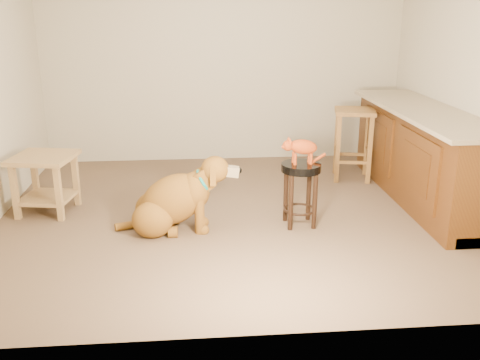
{
  "coord_description": "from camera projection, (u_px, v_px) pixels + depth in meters",
  "views": [
    {
      "loc": [
        -0.4,
        -4.79,
        1.93
      ],
      "look_at": [
        -0.0,
        -0.31,
        0.45
      ],
      "focal_mm": 40.0,
      "sensor_mm": 36.0,
      "label": 1
    }
  ],
  "objects": [
    {
      "name": "room_shell",
      "position": [
        237.0,
        35.0,
        4.65
      ],
      "size": [
        4.54,
        4.04,
        2.62
      ],
      "color": "#B5AC91",
      "rests_on": "ground"
    },
    {
      "name": "cabinet_run",
      "position": [
        423.0,
        157.0,
        5.48
      ],
      "size": [
        0.7,
        2.56,
        0.94
      ],
      "color": "#4F2B0E",
      "rests_on": "ground"
    },
    {
      "name": "golden_retriever",
      "position": [
        174.0,
        201.0,
        4.73
      ],
      "size": [
        1.15,
        0.57,
        0.73
      ],
      "rotation": [
        0.0,
        0.0,
        -0.02
      ],
      "color": "brown",
      "rests_on": "ground"
    },
    {
      "name": "padded_stool",
      "position": [
        301.0,
        182.0,
        4.8
      ],
      "size": [
        0.36,
        0.36,
        0.58
      ],
      "rotation": [
        0.0,
        0.0,
        0.04
      ],
      "color": "black",
      "rests_on": "ground"
    },
    {
      "name": "tabby_kitten",
      "position": [
        301.0,
        148.0,
        4.71
      ],
      "size": [
        0.43,
        0.17,
        0.27
      ],
      "rotation": [
        0.0,
        0.0,
        0.04
      ],
      "color": "maroon",
      "rests_on": "padded_stool"
    },
    {
      "name": "side_table",
      "position": [
        45.0,
        175.0,
        5.12
      ],
      "size": [
        0.64,
        0.64,
        0.57
      ],
      "rotation": [
        0.0,
        0.0,
        -0.17
      ],
      "color": "#997747",
      "rests_on": "ground"
    },
    {
      "name": "wood_stool",
      "position": [
        353.0,
        143.0,
        6.12
      ],
      "size": [
        0.52,
        0.52,
        0.81
      ],
      "rotation": [
        0.0,
        0.0,
        -0.22
      ],
      "color": "brown",
      "rests_on": "ground"
    },
    {
      "name": "floor",
      "position": [
        237.0,
        214.0,
        5.17
      ],
      "size": [
        4.5,
        4.0,
        0.01
      ],
      "primitive_type": "cube",
      "color": "brown",
      "rests_on": "ground"
    }
  ]
}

